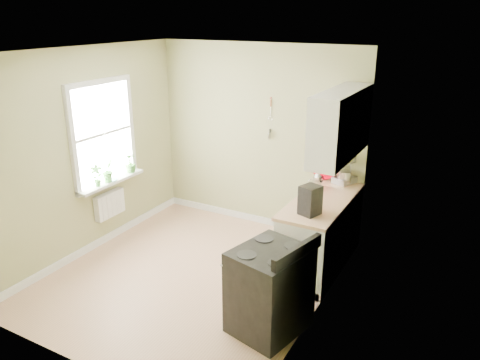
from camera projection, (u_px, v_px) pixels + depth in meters
The scene contains 21 objects.
floor at pixel (192, 276), 5.82m from camera, with size 3.20×3.60×0.02m, color tan.
ceiling at pixel (183, 50), 4.90m from camera, with size 3.20×3.60×0.02m, color white.
wall_back at pixel (258, 137), 6.86m from camera, with size 3.20×0.02×2.70m, color tan.
wall_left at pixel (86, 153), 6.09m from camera, with size 0.02×3.60×2.70m, color tan.
wall_right at pixel (322, 198), 4.64m from camera, with size 0.02×3.60×2.70m, color tan.
base_cabinets at pixel (321, 234), 5.91m from camera, with size 0.60×1.60×0.87m, color white.
countertop at pixel (322, 201), 5.76m from camera, with size 0.64×1.60×0.04m, color #DBAD86.
upper_cabinets at pixel (341, 124), 5.46m from camera, with size 0.35×1.40×0.80m, color white.
window at pixel (103, 134), 6.26m from camera, with size 0.06×1.14×1.44m.
window_sill at pixel (111, 181), 6.45m from camera, with size 0.18×1.14×0.04m, color white.
radiator at pixel (110, 204), 6.53m from camera, with size 0.12×0.50×0.35m, color white.
wall_utensils at pixel (270, 125), 6.67m from camera, with size 0.02×0.14×0.58m.
stove at pixel (270, 290), 4.70m from camera, with size 0.80×0.86×1.02m.
stand_mixer at pixel (346, 169), 6.28m from camera, with size 0.32×0.40×0.43m.
kettle at pixel (317, 181), 6.11m from camera, with size 0.20×0.12×0.20m.
coffee_maker at pixel (310, 201), 5.29m from camera, with size 0.25×0.27×0.34m.
red_tray at pixel (324, 166), 6.40m from camera, with size 0.38×0.38×0.02m, color #B90013.
jar at pixel (304, 205), 5.49m from camera, with size 0.07×0.07×0.08m.
plant_a at pixel (96, 176), 6.17m from camera, with size 0.16×0.11×0.30m, color #3F7F31.
plant_b at pixel (108, 170), 6.34m from camera, with size 0.18×0.14×0.32m, color #3F7F31.
plant_c at pixel (130, 163), 6.72m from camera, with size 0.16×0.16×0.28m, color #3F7F31.
Camera 1 is at (2.95, -4.17, 3.09)m, focal length 35.00 mm.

